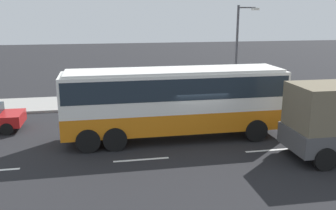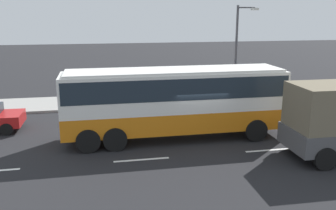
{
  "view_description": "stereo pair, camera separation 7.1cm",
  "coord_description": "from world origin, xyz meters",
  "views": [
    {
      "loc": [
        -4.7,
        -17.02,
        6.16
      ],
      "look_at": [
        -1.4,
        0.19,
        1.75
      ],
      "focal_mm": 39.4,
      "sensor_mm": 36.0,
      "label": 1
    },
    {
      "loc": [
        -4.77,
        -17.01,
        6.16
      ],
      "look_at": [
        -1.4,
        0.19,
        1.75
      ],
      "focal_mm": 39.4,
      "sensor_mm": 36.0,
      "label": 2
    }
  ],
  "objects": [
    {
      "name": "coach_bus",
      "position": [
        -1.06,
        0.19,
        2.17
      ],
      "size": [
        10.87,
        2.63,
        3.5
      ],
      "rotation": [
        0.0,
        0.0,
        -0.0
      ],
      "color": "orange",
      "rests_on": "ground_plane"
    },
    {
      "name": "sidewalk_curb",
      "position": [
        0.0,
        8.46,
        0.07
      ],
      "size": [
        80.0,
        4.0,
        0.15
      ],
      "primitive_type": "cube",
      "color": "gray",
      "rests_on": "ground_plane"
    },
    {
      "name": "street_lamp",
      "position": [
        4.85,
        7.01,
        3.87
      ],
      "size": [
        1.53,
        0.24,
        6.48
      ],
      "color": "#47474C",
      "rests_on": "sidewalk_curb"
    },
    {
      "name": "pedestrian_near_curb",
      "position": [
        5.24,
        7.49,
        1.02
      ],
      "size": [
        0.32,
        0.32,
        1.53
      ],
      "rotation": [
        0.0,
        0.0,
        4.52
      ],
      "color": "#38334C",
      "rests_on": "sidewalk_curb"
    },
    {
      "name": "lane_centreline",
      "position": [
        0.81,
        -2.26,
        0.0
      ],
      "size": [
        34.38,
        0.16,
        0.01
      ],
      "color": "white",
      "rests_on": "ground_plane"
    },
    {
      "name": "ground_plane",
      "position": [
        0.0,
        0.0,
        0.0
      ],
      "size": [
        120.0,
        120.0,
        0.0
      ],
      "primitive_type": "plane",
      "color": "black"
    }
  ]
}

